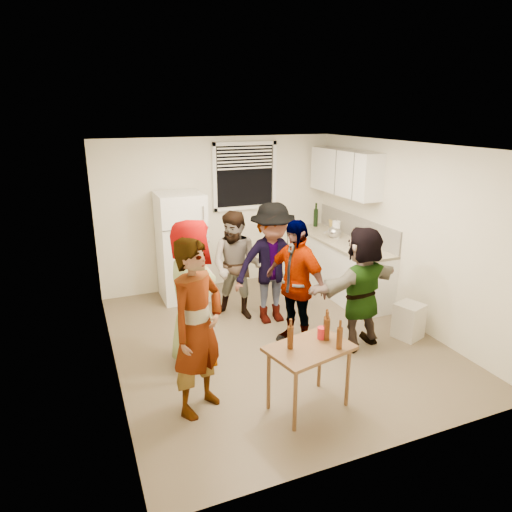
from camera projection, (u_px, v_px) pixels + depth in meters
name	position (u px, v px, depth m)	size (l,w,h in m)	color
room	(274.00, 340.00, 6.03)	(4.00, 4.50, 2.50)	silver
window	(245.00, 176.00, 7.58)	(1.12, 0.10, 1.06)	white
refrigerator	(182.00, 247.00, 7.16)	(0.70, 0.70, 1.70)	white
counter_lower	(339.00, 267.00, 7.52)	(0.60, 2.20, 0.86)	white
countertop	(341.00, 241.00, 7.39)	(0.64, 2.22, 0.04)	beige
backsplash	(356.00, 227.00, 7.43)	(0.03, 2.20, 0.36)	#BBB5AA
upper_cabinets	(345.00, 172.00, 7.28)	(0.34, 1.60, 0.70)	white
kettle	(334.00, 238.00, 7.47)	(0.26, 0.21, 0.21)	silver
paper_towel	(336.00, 238.00, 7.48)	(0.13, 0.13, 0.28)	white
wine_bottle	(315.00, 226.00, 8.21)	(0.08, 0.08, 0.31)	black
beer_bottle_counter	(353.00, 248.00, 6.91)	(0.06, 0.06, 0.22)	#47230C
blue_cup	(360.00, 255.00, 6.58)	(0.10, 0.10, 0.13)	#1D27AB
picture_frame	(333.00, 225.00, 7.98)	(0.02, 0.19, 0.16)	gold
trash_bin	(409.00, 320.00, 6.03)	(0.32, 0.32, 0.47)	beige
serving_table	(307.00, 406.00, 4.67)	(0.81, 0.54, 0.69)	brown
beer_bottle_table	(339.00, 348.00, 4.43)	(0.06, 0.06, 0.22)	#47230C
red_cup	(321.00, 338.00, 4.62)	(0.09, 0.09, 0.12)	red
guest_grey	(195.00, 360.00, 5.54)	(0.85, 1.75, 0.56)	gray
guest_stripe	(201.00, 407.00, 4.66)	(0.65, 1.79, 0.43)	#141933
guest_back_left	(237.00, 317.00, 6.70)	(0.77, 1.58, 0.60)	#533921
guest_back_right	(272.00, 320.00, 6.59)	(1.11, 1.72, 0.64)	#434348
guest_black	(293.00, 342.00, 5.96)	(0.96, 1.65, 0.40)	black
guest_orange	(357.00, 344.00, 5.91)	(1.46, 1.58, 0.47)	#DF6A44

